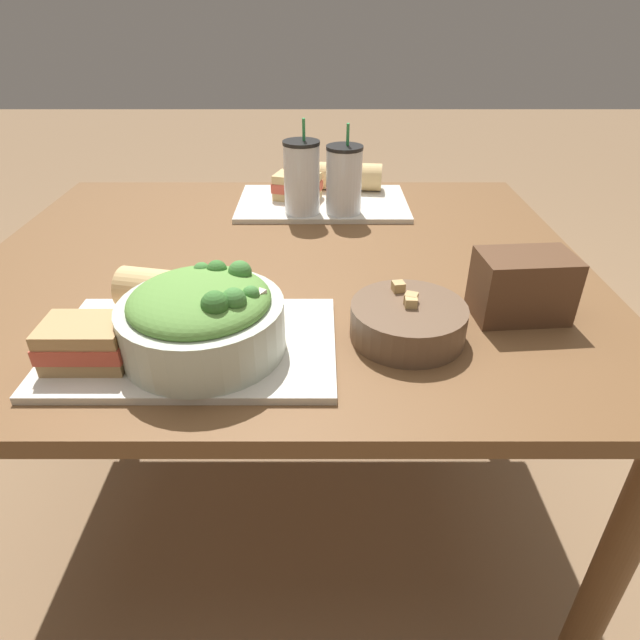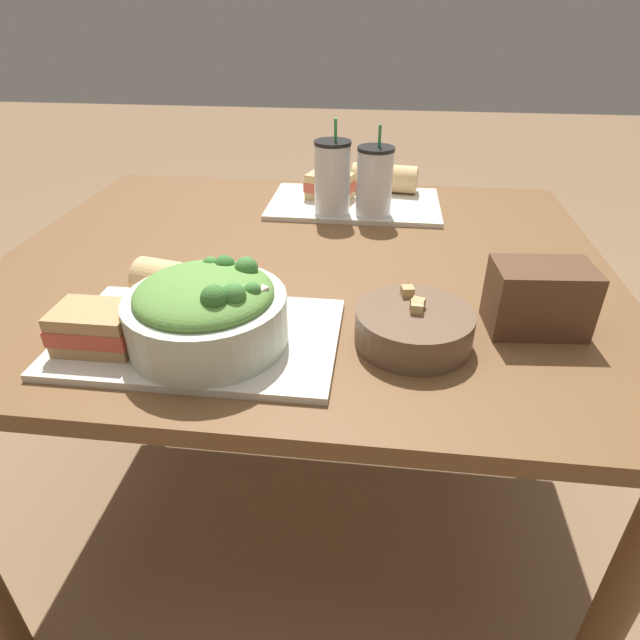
# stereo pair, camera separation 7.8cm
# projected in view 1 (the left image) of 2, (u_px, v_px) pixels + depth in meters

# --- Properties ---
(ground_plane) EXTENTS (12.00, 12.00, 0.00)m
(ground_plane) POSITION_uv_depth(u_px,v_px,m) (292.00, 501.00, 1.48)
(ground_plane) COLOR #846647
(dining_table) EXTENTS (1.24, 1.06, 0.74)m
(dining_table) POSITION_uv_depth(u_px,v_px,m) (284.00, 297.00, 1.15)
(dining_table) COLOR brown
(dining_table) RESTS_ON ground_plane
(tray_near) EXTENTS (0.43, 0.27, 0.01)m
(tray_near) POSITION_uv_depth(u_px,v_px,m) (196.00, 345.00, 0.82)
(tray_near) COLOR beige
(tray_near) RESTS_ON dining_table
(tray_far) EXTENTS (0.43, 0.27, 0.01)m
(tray_far) POSITION_uv_depth(u_px,v_px,m) (324.00, 203.00, 1.38)
(tray_far) COLOR beige
(tray_far) RESTS_ON dining_table
(salad_bowl) EXTENTS (0.24, 0.24, 0.12)m
(salad_bowl) POSITION_uv_depth(u_px,v_px,m) (204.00, 316.00, 0.77)
(salad_bowl) COLOR beige
(salad_bowl) RESTS_ON tray_near
(soup_bowl) EXTENTS (0.18, 0.18, 0.07)m
(soup_bowl) POSITION_uv_depth(u_px,v_px,m) (409.00, 320.00, 0.83)
(soup_bowl) COLOR brown
(soup_bowl) RESTS_ON dining_table
(sandwich_near) EXTENTS (0.12, 0.08, 0.06)m
(sandwich_near) POSITION_uv_depth(u_px,v_px,m) (88.00, 342.00, 0.76)
(sandwich_near) COLOR tan
(sandwich_near) RESTS_ON tray_near
(baguette_near) EXTENTS (0.19, 0.11, 0.07)m
(baguette_near) POSITION_uv_depth(u_px,v_px,m) (174.00, 292.00, 0.88)
(baguette_near) COLOR tan
(baguette_near) RESTS_ON tray_near
(sandwich_far) EXTENTS (0.13, 0.11, 0.06)m
(sandwich_far) POSITION_uv_depth(u_px,v_px,m) (299.00, 187.00, 1.37)
(sandwich_far) COLOR tan
(sandwich_far) RESTS_ON tray_far
(baguette_far) EXTENTS (0.18, 0.09, 0.07)m
(baguette_far) POSITION_uv_depth(u_px,v_px,m) (352.00, 177.00, 1.44)
(baguette_far) COLOR tan
(baguette_far) RESTS_ON tray_far
(drink_cup_dark) EXTENTS (0.09, 0.09, 0.22)m
(drink_cup_dark) POSITION_uv_depth(u_px,v_px,m) (303.00, 180.00, 1.26)
(drink_cup_dark) COLOR silver
(drink_cup_dark) RESTS_ON tray_far
(drink_cup_red) EXTENTS (0.09, 0.09, 0.21)m
(drink_cup_red) POSITION_uv_depth(u_px,v_px,m) (345.00, 182.00, 1.26)
(drink_cup_red) COLOR silver
(drink_cup_red) RESTS_ON tray_far
(chip_bag) EXTENTS (0.16, 0.11, 0.11)m
(chip_bag) POSITION_uv_depth(u_px,v_px,m) (524.00, 286.00, 0.88)
(chip_bag) COLOR brown
(chip_bag) RESTS_ON dining_table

